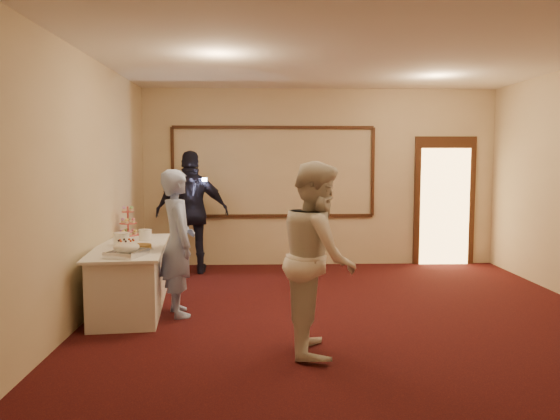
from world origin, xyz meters
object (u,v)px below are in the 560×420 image
object	(u,v)px
tart	(140,247)
guest	(192,212)
buffet_table	(132,277)
plate_stack_b	(145,235)
woman	(318,257)
cupcake_stand	(128,224)
pavlova_tray	(126,249)
plate_stack_a	(122,239)
man	(178,243)

from	to	relation	value
tart	guest	bearing A→B (deg)	82.37
buffet_table	plate_stack_b	size ratio (longest dim) A/B	12.66
plate_stack_b	woman	bearing A→B (deg)	-44.75
cupcake_stand	woman	world-z (taller)	woman
buffet_table	cupcake_stand	xyz separation A→B (m)	(-0.24, 0.91, 0.54)
pavlova_tray	plate_stack_b	xyz separation A→B (m)	(-0.04, 1.15, -0.00)
plate_stack_a	woman	distance (m)	2.71
buffet_table	man	world-z (taller)	man
cupcake_stand	man	distance (m)	1.48
pavlova_tray	buffet_table	bearing A→B (deg)	99.82
cupcake_stand	man	bearing A→B (deg)	-54.73
pavlova_tray	cupcake_stand	xyz separation A→B (m)	(-0.37, 1.64, 0.08)
cupcake_stand	tart	xyz separation A→B (m)	(0.42, -1.21, -0.13)
pavlova_tray	man	bearing A→B (deg)	41.35
plate_stack_b	man	size ratio (longest dim) A/B	0.10
man	tart	bearing A→B (deg)	69.27
pavlova_tray	plate_stack_b	world-z (taller)	pavlova_tray
plate_stack_b	tart	distance (m)	0.73
buffet_table	plate_stack_b	xyz separation A→B (m)	(0.09, 0.43, 0.45)
buffet_table	guest	world-z (taller)	guest
cupcake_stand	plate_stack_a	bearing A→B (deg)	-81.41
pavlova_tray	woman	world-z (taller)	woman
plate_stack_a	plate_stack_b	bearing A→B (deg)	65.82
cupcake_stand	pavlova_tray	bearing A→B (deg)	-77.27
tart	plate_stack_a	bearing A→B (deg)	134.22
buffet_table	man	xyz separation A→B (m)	(0.61, -0.30, 0.46)
plate_stack_b	plate_stack_a	bearing A→B (deg)	-114.18
pavlova_tray	tart	xyz separation A→B (m)	(0.05, 0.43, -0.05)
buffet_table	woman	bearing A→B (deg)	-36.73
woman	guest	distance (m)	3.96
plate_stack_b	man	xyz separation A→B (m)	(0.52, -0.73, 0.01)
tart	man	distance (m)	0.44
buffet_table	plate_stack_a	bearing A→B (deg)	-177.75
cupcake_stand	plate_stack_b	distance (m)	0.59
plate_stack_a	plate_stack_b	size ratio (longest dim) A/B	1.13
plate_stack_a	tart	world-z (taller)	plate_stack_a
guest	woman	bearing A→B (deg)	111.96
pavlova_tray	tart	world-z (taller)	pavlova_tray
woman	plate_stack_a	bearing A→B (deg)	56.18
cupcake_stand	guest	bearing A→B (deg)	57.15
plate_stack_a	guest	world-z (taller)	guest
pavlova_tray	woman	distance (m)	2.15
pavlova_tray	man	distance (m)	0.65
cupcake_stand	woman	size ratio (longest dim) A/B	0.25
buffet_table	pavlova_tray	world-z (taller)	pavlova_tray
guest	buffet_table	bearing A→B (deg)	74.48
tart	guest	world-z (taller)	guest
woman	guest	world-z (taller)	guest
cupcake_stand	guest	world-z (taller)	guest
man	guest	size ratio (longest dim) A/B	0.87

